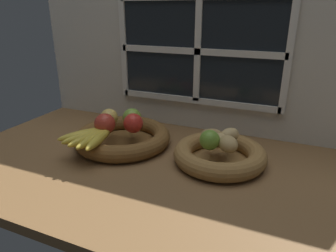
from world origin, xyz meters
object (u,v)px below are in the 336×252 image
Objects in this scene: potato_large at (221,140)px; lime_near at (210,140)px; fruit_bowl_right at (220,155)px; chili_pepper at (216,143)px; potato_oblong at (212,135)px; apple_red_front at (105,124)px; banana_bunch_front at (92,136)px; potato_back at (230,135)px; fruit_bowl_left at (123,137)px; potato_small at (228,144)px; apple_green_back at (132,118)px; apple_red_right at (133,123)px; apple_golden_left at (109,117)px.

potato_large is 1.10× the size of lime_near.
potato_large reaches higher than fruit_bowl_right.
chili_pepper is (-1.27, 0.18, -1.17)cm from potato_large.
potato_large is 4.34cm from potato_oblong.
apple_red_front is at bearing -166.90° from potato_oblong.
banana_bunch_front is 2.80× the size of potato_large.
potato_oblong is 5.54cm from potato_back.
chili_pepper reaches higher than fruit_bowl_left.
potato_small is 5.63cm from chili_pepper.
potato_back is (1.90, 4.18, 0.36)cm from potato_large.
apple_red_front is at bearing -176.56° from potato_small.
potato_back is 9.02cm from lime_near.
apple_green_back is 17.38cm from banana_bunch_front.
lime_near is (-5.50, -0.64, 0.60)cm from potato_small.
potato_small reaches higher than fruit_bowl_right.
potato_back is (41.22, 16.61, 0.86)cm from banana_bunch_front.
apple_red_right reaches higher than fruit_bowl_right.
apple_green_back is at bearing 166.37° from lime_near.
potato_oblong is (-3.42, 2.66, 5.16)cm from fruit_bowl_right.
apple_red_front is 1.03× the size of potato_back.
potato_large is 0.98× the size of potato_back.
apple_green_back is at bearing 17.00° from apple_golden_left.
apple_green_back is 33.76cm from potato_large.
fruit_bowl_left is at bearing -12.51° from apple_golden_left.
potato_back is at bearing 0.55° from apple_green_back.
potato_back is (35.42, 0.34, -1.06)cm from apple_green_back.
banana_bunch_front is at bearing -107.12° from fruit_bowl_left.
banana_bunch_front reaches higher than fruit_bowl_left.
fruit_bowl_right is at bearing 56.31° from lime_near.
chili_pepper is at bearing 0.31° from fruit_bowl_left.
fruit_bowl_right is 31.05cm from apple_red_right.
potato_back is at bearing 21.96° from banana_bunch_front.
apple_red_right is (-30.36, -0.86, 6.48)cm from fruit_bowl_right.
fruit_bowl_left is 4.92× the size of potato_back.
fruit_bowl_right is 4.27× the size of apple_red_right.
apple_green_back is at bearing -159.81° from chili_pepper.
potato_oblong is at bearing -164.05° from potato_back.
apple_red_right is (11.27, -2.22, 0.22)cm from apple_golden_left.
chili_pepper is (40.36, -1.18, -2.35)cm from apple_golden_left.
apple_green_back reaches higher than potato_back.
potato_small is (44.67, -4.41, -0.70)cm from apple_golden_left.
apple_red_right reaches higher than chili_pepper.
potato_back is (1.90, 4.18, 5.44)cm from fruit_bowl_right.
banana_bunch_front is 2.75× the size of potato_back.
apple_golden_left is 0.94× the size of apple_red_right.
potato_large is at bearing 8.16° from apple_red_front.
potato_back is at bearing 98.97° from potato_small.
apple_golden_left is 38.24cm from potato_oblong.
fruit_bowl_left is 33.80cm from lime_near.
apple_golden_left is at bearing 174.37° from potato_small.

